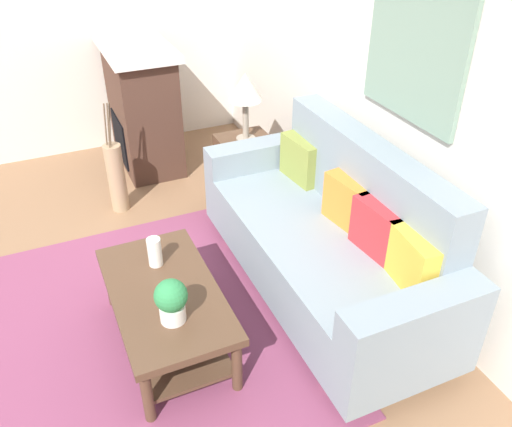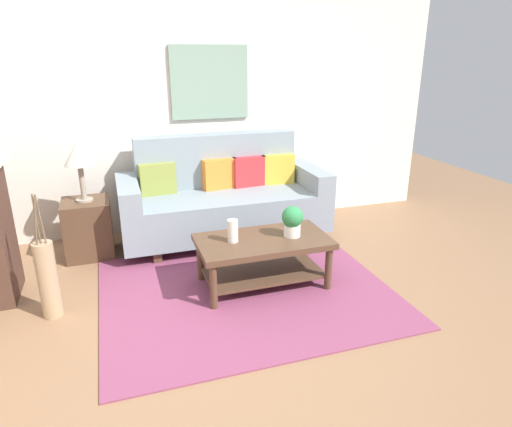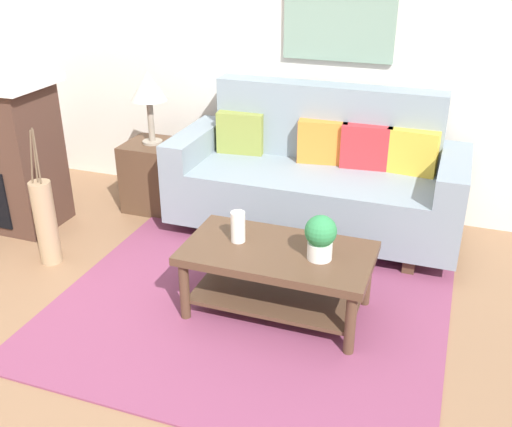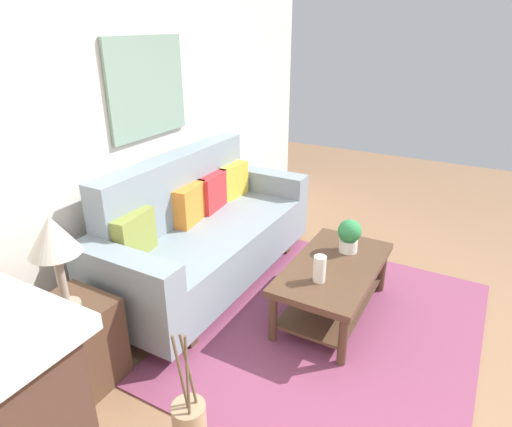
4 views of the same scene
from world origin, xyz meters
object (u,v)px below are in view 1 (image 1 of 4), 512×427
Objects in this scene: throw_pillow_mustard at (411,261)px; potted_plant_tabletop at (171,300)px; fireplace at (143,107)px; framed_painting at (414,54)px; side_table at (246,169)px; floor_vase at (117,178)px; throw_pillow_olive at (300,160)px; tabletop_vase at (155,252)px; throw_pillow_orange at (348,203)px; throw_pillow_crimson at (377,230)px; coffee_table at (166,305)px; table_lamp at (245,90)px; couch at (328,239)px.

throw_pillow_mustard is 1.37× the size of potted_plant_tabletop.
framed_painting is (2.36, 1.10, 1.00)m from fireplace.
side_table is 1.10m from floor_vase.
floor_vase is (-0.97, -1.20, -0.38)m from throw_pillow_olive.
potted_plant_tabletop is (0.51, -0.04, 0.05)m from tabletop_vase.
floor_vase is (-1.42, 0.03, -0.22)m from tabletop_vase.
throw_pillow_crimson is at bearing 0.00° from throw_pillow_orange.
throw_pillow_olive is at bearing 110.19° from tabletop_vase.
fireplace is (-2.66, 0.50, 0.02)m from potted_plant_tabletop.
throw_pillow_crimson is 1.27m from potted_plant_tabletop.
coffee_table is 1.80m from side_table.
framed_painting reaches higher than floor_vase.
table_lamp is at bearing -160.71° from framed_painting.
throw_pillow_olive is 1.00× the size of throw_pillow_mustard.
couch reaches higher than side_table.
throw_pillow_orange is 2.48m from fireplace.
throw_pillow_mustard is 1.50m from tabletop_vase.
couch is 1.95m from floor_vase.
floor_vase is (0.74, -0.44, -0.29)m from fireplace.
coffee_table is 2.04m from framed_painting.
framed_painting is at bearing 152.36° from throw_pillow_mustard.
throw_pillow_orange is 1.31m from potted_plant_tabletop.
throw_pillow_mustard is 0.60× the size of floor_vase.
throw_pillow_orange is 0.43× the size of framed_painting.
fireplace is at bearing -164.17° from throw_pillow_crimson.
throw_pillow_mustard is at bearing 74.68° from potted_plant_tabletop.
throw_pillow_olive is 1.30m from throw_pillow_mustard.
throw_pillow_orange reaches higher than floor_vase.
fireplace is at bearing -164.94° from couch.
potted_plant_tabletop is 1.94m from floor_vase.
throw_pillow_olive is at bearing 127.08° from potted_plant_tabletop.
potted_plant_tabletop is at bearing -34.24° from table_lamp.
couch is at bearing -90.00° from throw_pillow_orange.
tabletop_vase is 1.44m from floor_vase.
couch is 5.87× the size of throw_pillow_olive.
throw_pillow_olive is 1.17m from framed_painting.
throw_pillow_olive is 0.78m from table_lamp.
throw_pillow_mustard reaches higher than coffee_table.
throw_pillow_olive is 0.65m from throw_pillow_orange.
potted_plant_tabletop reaches higher than tabletop_vase.
throw_pillow_crimson is at bearing 180.00° from throw_pillow_mustard.
couch is 1.92× the size of coffee_table.
throw_pillow_crimson reaches higher than potted_plant_tabletop.
floor_vase is (-0.26, -1.06, 0.02)m from side_table.
throw_pillow_olive reaches higher than side_table.
potted_plant_tabletop is 0.47× the size of side_table.
throw_pillow_crimson reaches higher than floor_vase.
throw_pillow_crimson is 1.73m from side_table.
throw_pillow_mustard is 0.33× the size of coffee_table.
throw_pillow_olive is at bearing 51.06° from floor_vase.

